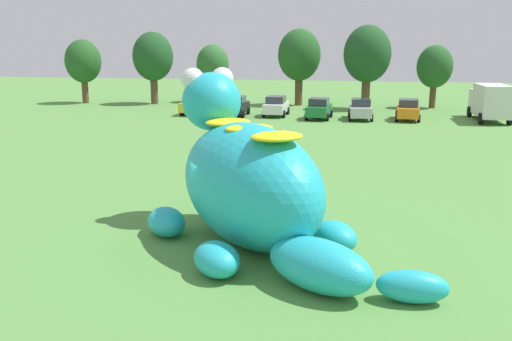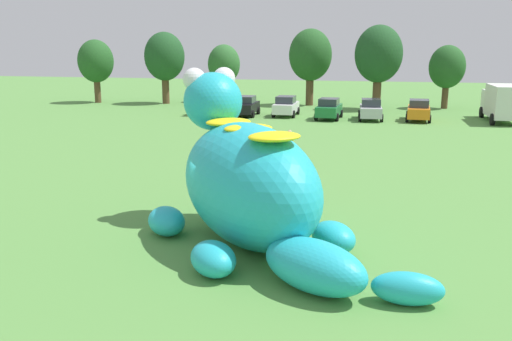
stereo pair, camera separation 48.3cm
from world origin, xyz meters
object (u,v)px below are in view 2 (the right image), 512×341
car_yellow (206,104)px  car_orange (419,110)px  car_white (286,106)px  box_truck (502,102)px  car_black (246,106)px  spectator_mid_field (289,146)px  car_silver (371,109)px  giant_inflatable_creature (249,182)px  spectator_by_cars (232,152)px  car_green (329,109)px

car_yellow → car_orange: same height
car_white → car_orange: bearing=-3.0°
car_yellow → box_truck: box_truck is taller
car_orange → box_truck: 6.49m
car_black → spectator_mid_field: 19.59m
car_yellow → car_silver: size_ratio=1.01×
car_black → spectator_mid_field: (6.97, -18.31, -0.01)m
spectator_mid_field → car_black: bearing=110.8°
car_yellow → spectator_mid_field: bearing=-60.3°
car_orange → spectator_mid_field: bearing=-112.1°
car_silver → car_white: bearing=172.9°
car_white → giant_inflatable_creature: bearing=-82.0°
car_white → box_truck: (17.40, 0.30, 0.74)m
giant_inflatable_creature → spectator_by_cars: bearing=108.5°
car_green → car_silver: (3.38, 0.26, 0.00)m
car_black → car_silver: same height
car_black → spectator_by_cars: bearing=-77.7°
giant_inflatable_creature → car_orange: giant_inflatable_creature is taller
car_orange → car_green: bearing=-175.4°
giant_inflatable_creature → car_yellow: bearing=110.5°
car_yellow → spectator_mid_field: size_ratio=2.47×
car_black → car_silver: 10.62m
car_orange → spectator_by_cars: (-9.98, -20.48, -0.01)m
car_silver → spectator_mid_field: size_ratio=2.45×
car_black → car_white: bearing=11.0°
car_green → car_silver: 3.39m
box_truck → car_green: bearing=-173.9°
car_yellow → car_white: same height
giant_inflatable_creature → car_black: 31.36m
car_black → car_green: bearing=-3.9°
car_black → spectator_mid_field: size_ratio=2.43×
spectator_by_cars → car_white: bearing=92.8°
car_black → spectator_by_cars: 20.88m
box_truck → spectator_by_cars: 26.92m
car_green → spectator_by_cars: size_ratio=2.44×
car_black → car_orange: bearing=0.3°
car_black → car_green: (7.23, -0.50, 0.00)m
car_orange → spectator_by_cars: bearing=-116.0°
car_green → box_truck: size_ratio=0.65×
car_black → spectator_by_cars: size_ratio=2.43×
car_white → car_silver: bearing=-7.1°
car_yellow → car_green: 10.98m
car_silver → box_truck: bearing=6.7°
car_white → spectator_mid_field: bearing=-79.4°
car_silver → giant_inflatable_creature: bearing=-95.4°
giant_inflatable_creature → spectator_mid_field: giant_inflatable_creature is taller
car_black → giant_inflatable_creature: bearing=-75.6°
car_green → car_yellow: bearing=175.5°
car_green → spectator_by_cars: (-2.79, -19.90, -0.01)m
car_yellow → car_green: bearing=-4.5°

